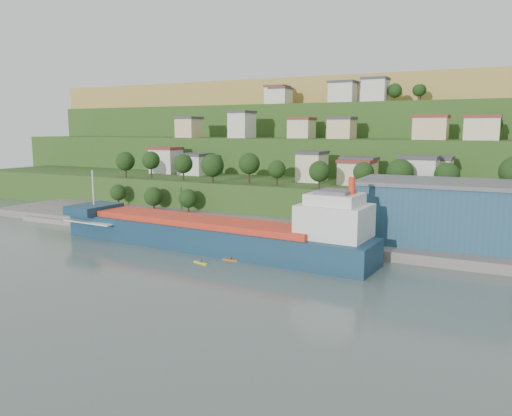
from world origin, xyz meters
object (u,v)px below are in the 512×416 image
Objects in this scene: caravan at (90,212)px; kayak_orange at (230,259)px; cargo_ship_near at (217,236)px; warehouse at (435,211)px.

caravan reaches higher than kayak_orange.
cargo_ship_near is 45.88m from warehouse.
warehouse is 89.45m from caravan.
warehouse is at bearing 29.53° from cargo_ship_near.
cargo_ship_near is 22.74× the size of kayak_orange.
warehouse is 43.81m from kayak_orange.
kayak_orange is at bearing -39.21° from cargo_ship_near.
warehouse is 9.79× the size of kayak_orange.
cargo_ship_near reaches higher than warehouse.
cargo_ship_near is at bearing -155.83° from warehouse.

